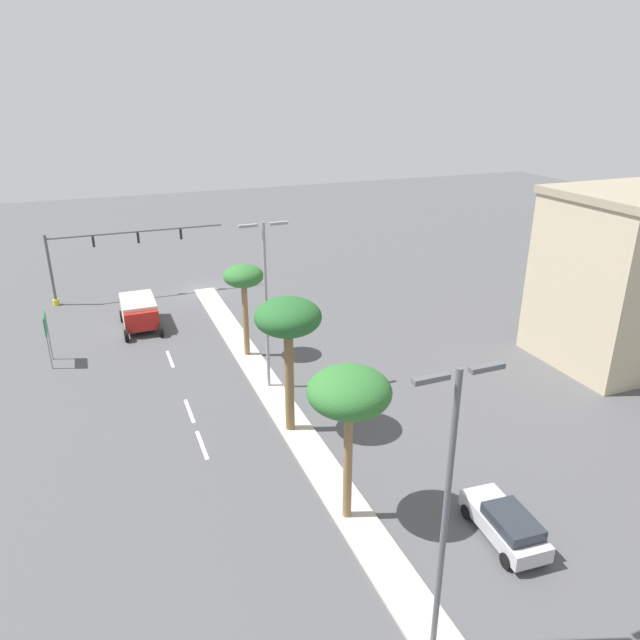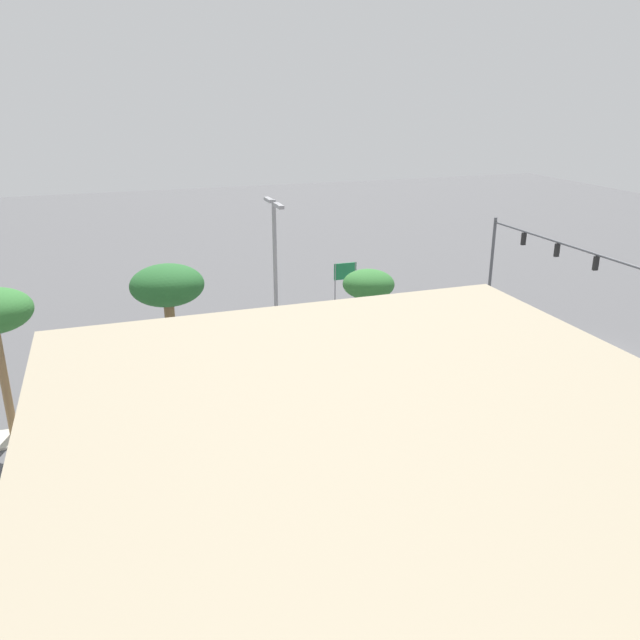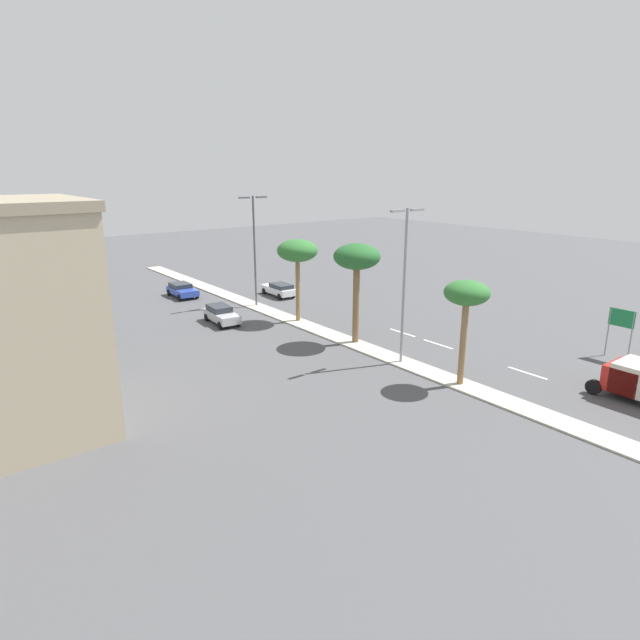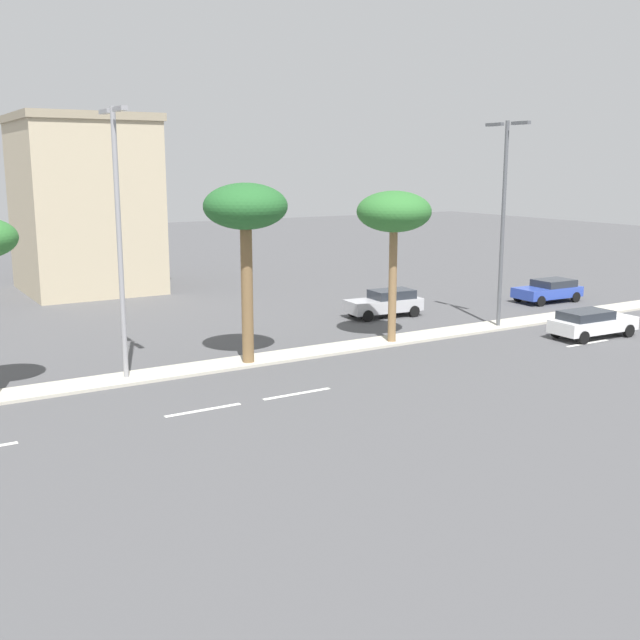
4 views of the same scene
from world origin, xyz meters
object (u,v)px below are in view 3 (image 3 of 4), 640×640
at_px(directional_road_sign, 621,323).
at_px(sedan_blue_trailing, 182,290).
at_px(palm_tree_right, 297,252).
at_px(sedan_white_mid, 279,289).
at_px(sedan_silver_left, 221,314).
at_px(palm_tree_outboard, 467,296).
at_px(street_lamp_left, 405,275).
at_px(street_lamp_inboard, 254,243).
at_px(palm_tree_center, 357,259).

distance_m(directional_road_sign, sedan_blue_trailing, 40.05).
height_order(palm_tree_right, sedan_white_mid, palm_tree_right).
height_order(sedan_silver_left, sedan_white_mid, sedan_silver_left).
distance_m(palm_tree_outboard, palm_tree_right, 17.72).
distance_m(palm_tree_outboard, street_lamp_left, 5.01).
bearing_deg(palm_tree_right, sedan_silver_left, 146.60).
bearing_deg(street_lamp_inboard, directional_road_sign, -66.26).
relative_size(palm_tree_right, street_lamp_left, 0.68).
bearing_deg(street_lamp_left, directional_road_sign, -34.04).
height_order(street_lamp_inboard, sedan_blue_trailing, street_lamp_inboard).
bearing_deg(street_lamp_left, sedan_white_mid, 78.64).
bearing_deg(palm_tree_center, sedan_white_mid, 76.44).
distance_m(palm_tree_center, palm_tree_right, 7.56).
height_order(palm_tree_right, sedan_blue_trailing, palm_tree_right).
height_order(directional_road_sign, street_lamp_left, street_lamp_left).
bearing_deg(palm_tree_right, street_lamp_inboard, 90.57).
distance_m(palm_tree_center, street_lamp_left, 5.19).
distance_m(palm_tree_right, sedan_blue_trailing, 16.58).
bearing_deg(palm_tree_outboard, palm_tree_right, 89.01).
xyz_separation_m(palm_tree_center, sedan_white_mid, (4.03, 16.71, -5.72)).
height_order(palm_tree_center, sedan_white_mid, palm_tree_center).
xyz_separation_m(palm_tree_center, street_lamp_left, (-0.37, -5.17, -0.32)).
xyz_separation_m(palm_tree_outboard, sedan_silver_left, (-5.24, 21.37, -4.84)).
bearing_deg(sedan_white_mid, street_lamp_left, -101.36).
height_order(directional_road_sign, palm_tree_right, palm_tree_right).
bearing_deg(palm_tree_outboard, directional_road_sign, -15.88).
relative_size(palm_tree_center, sedan_silver_left, 1.71).
bearing_deg(sedan_blue_trailing, directional_road_sign, -65.62).
bearing_deg(directional_road_sign, palm_tree_right, 120.10).
xyz_separation_m(palm_tree_outboard, sedan_white_mid, (4.35, 26.87, -4.88)).
bearing_deg(palm_tree_outboard, sedan_blue_trailing, 96.68).
height_order(palm_tree_outboard, street_lamp_left, street_lamp_left).
distance_m(directional_road_sign, palm_tree_outboard, 13.51).
bearing_deg(street_lamp_left, sedan_blue_trailing, 97.77).
height_order(street_lamp_left, sedan_silver_left, street_lamp_left).
distance_m(street_lamp_inboard, sedan_blue_trailing, 10.62).
bearing_deg(street_lamp_inboard, palm_tree_center, -89.68).
xyz_separation_m(palm_tree_right, sedan_blue_trailing, (-4.16, 15.12, -5.38)).
height_order(street_lamp_inboard, sedan_silver_left, street_lamp_inboard).
distance_m(palm_tree_outboard, street_lamp_inboard, 24.67).
relative_size(palm_tree_outboard, street_lamp_left, 0.62).
bearing_deg(street_lamp_left, palm_tree_center, 85.94).
height_order(palm_tree_right, street_lamp_inboard, street_lamp_inboard).
bearing_deg(palm_tree_right, directional_road_sign, -59.90).
relative_size(street_lamp_inboard, sedan_silver_left, 2.36).
bearing_deg(street_lamp_inboard, palm_tree_outboard, -90.55).
relative_size(palm_tree_outboard, palm_tree_right, 0.91).
height_order(palm_tree_right, street_lamp_left, street_lamp_left).
relative_size(street_lamp_inboard, sedan_white_mid, 2.28).
bearing_deg(sedan_blue_trailing, street_lamp_inboard, -63.44).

